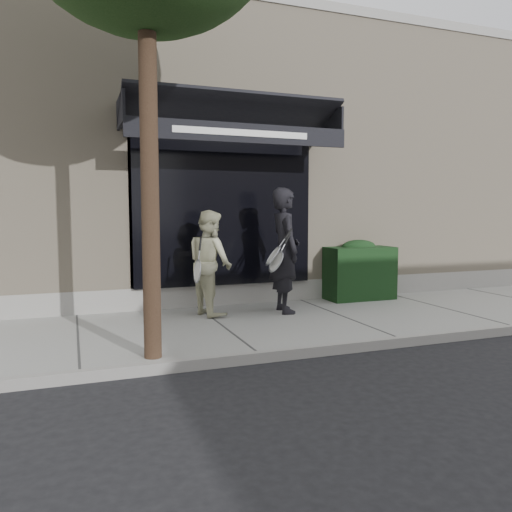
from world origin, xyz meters
name	(u,v)px	position (x,y,z in m)	size (l,w,h in m)	color
ground	(340,323)	(0.00, 0.00, 0.00)	(80.00, 80.00, 0.00)	black
sidewalk	(340,319)	(0.00, 0.00, 0.06)	(20.00, 3.00, 0.12)	gray
curb	(399,342)	(0.00, -1.55, 0.07)	(20.00, 0.10, 0.14)	gray
building_facade	(241,174)	(-0.01, 4.96, 2.74)	(14.30, 8.04, 5.64)	beige
hedge	(358,271)	(1.10, 1.25, 0.66)	(1.30, 0.70, 1.14)	black
pedestrian_front	(285,250)	(-0.74, 0.57, 1.15)	(0.74, 0.88, 2.06)	black
pedestrian_back	(210,263)	(-1.95, 0.81, 0.97)	(0.82, 0.99, 1.70)	#BFBE99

